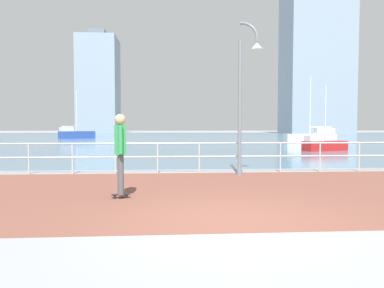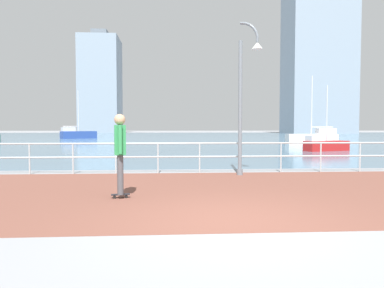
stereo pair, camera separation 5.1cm
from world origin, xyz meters
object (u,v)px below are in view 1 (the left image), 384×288
object	(u,v)px
skateboarder	(120,147)
sailboat_teal	(311,138)
sailboat_white	(324,145)
sailboat_gray	(76,134)
lamppost	(245,91)

from	to	relation	value
skateboarder	sailboat_teal	distance (m)	27.03
sailboat_white	sailboat_gray	bearing A→B (deg)	130.44
skateboarder	sailboat_white	distance (m)	18.49
sailboat_teal	sailboat_gray	world-z (taller)	sailboat_gray
lamppost	skateboarder	world-z (taller)	lamppost
sailboat_teal	sailboat_gray	size ratio (longest dim) A/B	0.94
sailboat_teal	sailboat_white	size ratio (longest dim) A/B	1.44
lamppost	skateboarder	size ratio (longest dim) A/B	2.67
skateboarder	sailboat_gray	xyz separation A→B (m)	(-11.52, 41.36, -0.48)
sailboat_teal	sailboat_white	distance (m)	8.90
sailboat_teal	sailboat_white	bearing A→B (deg)	-107.74
sailboat_teal	sailboat_gray	xyz separation A→B (m)	(-25.43, 18.18, 0.04)
sailboat_gray	lamppost	bearing A→B (deg)	-68.41
sailboat_teal	sailboat_gray	bearing A→B (deg)	144.43
sailboat_teal	sailboat_white	world-z (taller)	sailboat_teal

